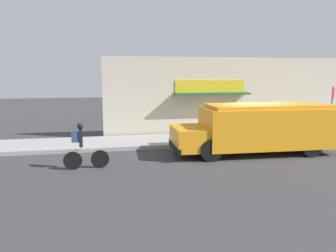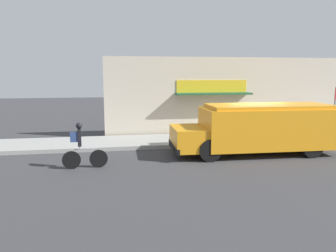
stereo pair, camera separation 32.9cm
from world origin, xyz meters
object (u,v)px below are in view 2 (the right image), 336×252
school_bus (260,128)px  stop_sign_post (335,104)px  cyclist (81,146)px  trash_bin (259,127)px

school_bus → stop_sign_post: 5.49m
school_bus → cyclist: size_ratio=4.16×
stop_sign_post → trash_bin: (-3.61, 0.98, -1.27)m
cyclist → school_bus: bearing=5.2°
school_bus → stop_sign_post: size_ratio=2.71×
stop_sign_post → school_bus: bearing=-157.7°
cyclist → trash_bin: cyclist is taller
stop_sign_post → trash_bin: bearing=164.9°
cyclist → stop_sign_post: bearing=11.4°
trash_bin → stop_sign_post: bearing=-15.1°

